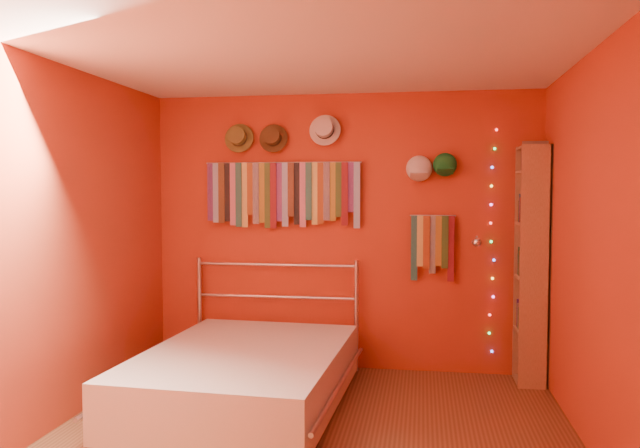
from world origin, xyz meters
The scene contains 16 objects.
ground centered at (0.00, 0.00, 0.00)m, with size 3.50×3.50×0.00m, color brown.
back_wall centered at (0.00, 1.75, 1.25)m, with size 3.50×0.02×2.50m, color maroon.
right_wall centered at (1.75, 0.00, 1.25)m, with size 0.02×3.50×2.50m, color maroon.
left_wall centered at (-1.75, 0.00, 1.25)m, with size 0.02×3.50×2.50m, color maroon.
ceiling centered at (0.00, 0.00, 2.50)m, with size 3.50×3.50×0.02m, color white.
tie_rack centered at (-0.56, 1.68, 1.62)m, with size 1.45×0.03×0.61m.
small_tie_rack centered at (0.80, 1.69, 1.16)m, with size 0.40×0.03×0.59m.
fedora_olive centered at (-0.96, 1.66, 2.12)m, with size 0.27×0.15×0.27m.
fedora_brown centered at (-0.63, 1.66, 2.11)m, with size 0.26×0.14×0.26m.
fedora_white centered at (-0.16, 1.65, 2.18)m, with size 0.28×0.15×0.28m.
cap_white centered at (0.68, 1.70, 1.82)m, with size 0.20×0.26×0.20m.
cap_green centered at (0.90, 1.70, 1.85)m, with size 0.19×0.24×0.19m.
fairy_lights centered at (1.32, 1.71, 1.18)m, with size 0.06×0.02×1.96m.
reading_lamp centered at (1.16, 1.49, 1.19)m, with size 0.08×0.33×0.10m.
bookshelf centered at (1.66, 1.53, 1.02)m, with size 0.25×0.34×2.00m.
bed centered at (-0.60, 0.60, 0.23)m, with size 1.60×2.10×1.00m.
Camera 1 is at (0.72, -3.87, 1.63)m, focal length 35.00 mm.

